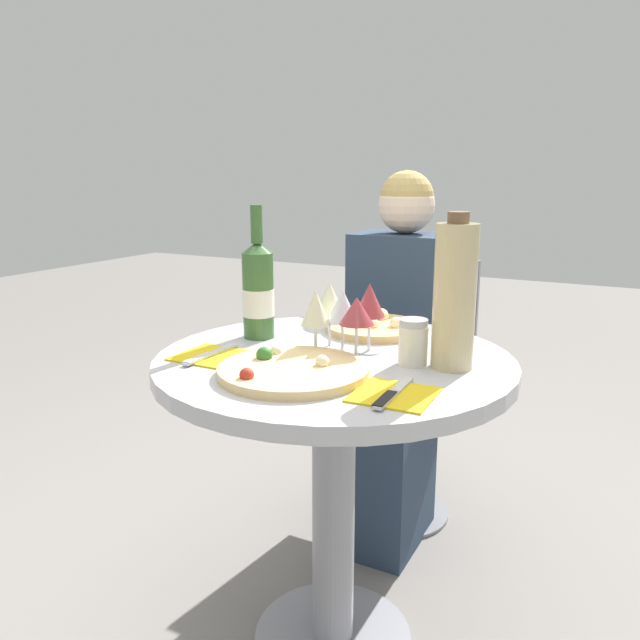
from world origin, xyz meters
The scene contains 16 objects.
ground_plane centered at (0.00, 0.00, 0.00)m, with size 12.00×12.00×0.00m, color gray.
dining_table centered at (0.00, 0.00, 0.59)m, with size 0.83×0.83×0.77m.
chair_behind_diner centered at (-0.08, 0.73, 0.45)m, with size 0.40×0.40×0.90m.
seated_diner centered at (-0.08, 0.59, 0.54)m, with size 0.32×0.45×1.19m.
pizza_large centered at (-0.02, -0.17, 0.78)m, with size 0.32×0.32×0.05m.
pizza_small_far centered at (-0.01, 0.26, 0.79)m, with size 0.27×0.27×0.05m.
wine_bottle centered at (-0.25, 0.06, 0.90)m, with size 0.08×0.08×0.34m.
tall_carafe centered at (0.26, 0.04, 0.93)m, with size 0.09×0.09×0.34m.
sugar_shaker centered at (0.18, 0.02, 0.82)m, with size 0.07×0.07×0.10m.
wine_glass_back_right centered at (0.06, 0.07, 0.89)m, with size 0.07×0.07×0.17m.
wine_glass_center centered at (0.01, 0.03, 0.88)m, with size 0.07×0.07×0.15m.
wine_glass_back_left centered at (-0.05, 0.07, 0.89)m, with size 0.08×0.08×0.16m.
wine_glass_front_left centered at (-0.05, -0.01, 0.88)m, with size 0.07×0.07×0.15m.
wine_glass_front_right centered at (0.06, -0.01, 0.88)m, with size 0.08×0.08×0.15m.
place_setting_left centered at (-0.25, -0.14, 0.78)m, with size 0.15×0.19×0.01m.
place_setting_right centered at (0.22, -0.19, 0.78)m, with size 0.16×0.19×0.01m.
Camera 1 is at (0.61, -1.25, 1.19)m, focal length 35.00 mm.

